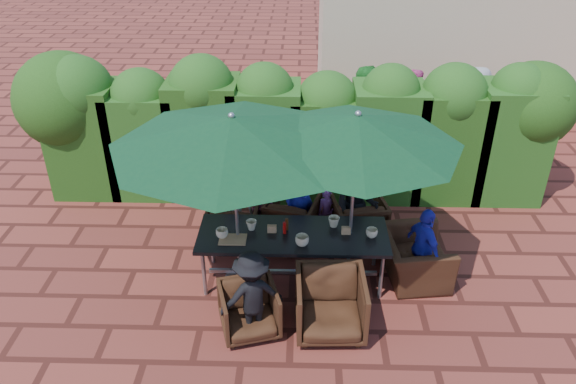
{
  "coord_description": "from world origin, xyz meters",
  "views": [
    {
      "loc": [
        0.11,
        -6.19,
        4.91
      ],
      "look_at": [
        -0.07,
        0.4,
        1.08
      ],
      "focal_mm": 35.0,
      "sensor_mm": 36.0,
      "label": 1
    }
  ],
  "objects_px": {
    "chair_far_mid": "(292,215)",
    "chair_near_right": "(331,302)",
    "umbrella_left": "(232,132)",
    "chair_near_left": "(249,308)",
    "chair_far_right": "(358,216)",
    "chair_end_right": "(415,251)",
    "chair_far_left": "(234,220)",
    "dining_table": "(293,238)",
    "umbrella_right": "(357,130)"
  },
  "relations": [
    {
      "from": "chair_far_right",
      "to": "chair_end_right",
      "type": "bearing_deg",
      "value": 116.23
    },
    {
      "from": "dining_table",
      "to": "umbrella_left",
      "type": "xyz_separation_m",
      "value": [
        -0.72,
        -0.05,
        1.54
      ]
    },
    {
      "from": "dining_table",
      "to": "chair_far_right",
      "type": "bearing_deg",
      "value": 46.88
    },
    {
      "from": "dining_table",
      "to": "umbrella_left",
      "type": "bearing_deg",
      "value": -175.94
    },
    {
      "from": "chair_end_right",
      "to": "umbrella_right",
      "type": "bearing_deg",
      "value": 86.24
    },
    {
      "from": "chair_far_left",
      "to": "chair_far_right",
      "type": "bearing_deg",
      "value": -172.9
    },
    {
      "from": "chair_far_left",
      "to": "chair_end_right",
      "type": "distance_m",
      "value": 2.64
    },
    {
      "from": "chair_end_right",
      "to": "chair_near_left",
      "type": "bearing_deg",
      "value": 109.91
    },
    {
      "from": "chair_end_right",
      "to": "chair_far_mid",
      "type": "bearing_deg",
      "value": 53.63
    },
    {
      "from": "chair_far_mid",
      "to": "chair_near_left",
      "type": "height_order",
      "value": "chair_far_mid"
    },
    {
      "from": "dining_table",
      "to": "chair_near_left",
      "type": "distance_m",
      "value": 1.16
    },
    {
      "from": "chair_far_right",
      "to": "umbrella_right",
      "type": "bearing_deg",
      "value": 67.54
    },
    {
      "from": "chair_near_right",
      "to": "umbrella_right",
      "type": "bearing_deg",
      "value": 72.04
    },
    {
      "from": "umbrella_left",
      "to": "chair_near_left",
      "type": "bearing_deg",
      "value": -77.02
    },
    {
      "from": "chair_far_left",
      "to": "chair_end_right",
      "type": "relative_size",
      "value": 0.77
    },
    {
      "from": "chair_far_mid",
      "to": "chair_near_right",
      "type": "relative_size",
      "value": 0.89
    },
    {
      "from": "chair_near_left",
      "to": "chair_far_mid",
      "type": "bearing_deg",
      "value": 60.79
    },
    {
      "from": "umbrella_left",
      "to": "chair_far_mid",
      "type": "distance_m",
      "value": 2.25
    },
    {
      "from": "chair_far_left",
      "to": "chair_far_right",
      "type": "relative_size",
      "value": 0.98
    },
    {
      "from": "chair_far_left",
      "to": "chair_far_mid",
      "type": "relative_size",
      "value": 1.01
    },
    {
      "from": "chair_end_right",
      "to": "chair_far_right",
      "type": "bearing_deg",
      "value": 30.32
    },
    {
      "from": "umbrella_right",
      "to": "chair_end_right",
      "type": "bearing_deg",
      "value": 3.14
    },
    {
      "from": "chair_far_left",
      "to": "chair_near_left",
      "type": "xyz_separation_m",
      "value": [
        0.38,
        -1.87,
        -0.04
      ]
    },
    {
      "from": "chair_far_left",
      "to": "chair_near_left",
      "type": "bearing_deg",
      "value": 104.41
    },
    {
      "from": "umbrella_left",
      "to": "chair_end_right",
      "type": "height_order",
      "value": "umbrella_left"
    },
    {
      "from": "dining_table",
      "to": "chair_far_right",
      "type": "xyz_separation_m",
      "value": [
        0.95,
        1.01,
        -0.29
      ]
    },
    {
      "from": "chair_near_left",
      "to": "chair_end_right",
      "type": "xyz_separation_m",
      "value": [
        2.15,
        1.08,
        0.09
      ]
    },
    {
      "from": "dining_table",
      "to": "umbrella_left",
      "type": "relative_size",
      "value": 0.83
    },
    {
      "from": "dining_table",
      "to": "chair_far_mid",
      "type": "relative_size",
      "value": 3.3
    },
    {
      "from": "chair_far_mid",
      "to": "chair_end_right",
      "type": "distance_m",
      "value": 1.92
    },
    {
      "from": "umbrella_left",
      "to": "chair_near_left",
      "type": "xyz_separation_m",
      "value": [
        0.22,
        -0.94,
        -1.87
      ]
    },
    {
      "from": "umbrella_left",
      "to": "chair_far_mid",
      "type": "height_order",
      "value": "umbrella_left"
    },
    {
      "from": "umbrella_left",
      "to": "chair_near_left",
      "type": "relative_size",
      "value": 4.35
    },
    {
      "from": "chair_far_right",
      "to": "chair_near_left",
      "type": "bearing_deg",
      "value": 43.03
    },
    {
      "from": "dining_table",
      "to": "chair_near_right",
      "type": "relative_size",
      "value": 2.95
    },
    {
      "from": "chair_near_left",
      "to": "chair_end_right",
      "type": "bearing_deg",
      "value": 10.82
    },
    {
      "from": "umbrella_right",
      "to": "chair_far_right",
      "type": "distance_m",
      "value": 2.07
    },
    {
      "from": "chair_end_right",
      "to": "umbrella_left",
      "type": "bearing_deg",
      "value": 86.67
    },
    {
      "from": "chair_far_mid",
      "to": "chair_far_right",
      "type": "relative_size",
      "value": 0.97
    },
    {
      "from": "chair_near_left",
      "to": "chair_near_right",
      "type": "relative_size",
      "value": 0.81
    },
    {
      "from": "umbrella_right",
      "to": "chair_far_mid",
      "type": "height_order",
      "value": "umbrella_right"
    },
    {
      "from": "dining_table",
      "to": "chair_far_mid",
      "type": "distance_m",
      "value": 1.08
    },
    {
      "from": "dining_table",
      "to": "chair_end_right",
      "type": "bearing_deg",
      "value": 3.35
    },
    {
      "from": "umbrella_left",
      "to": "chair_far_right",
      "type": "distance_m",
      "value": 2.69
    },
    {
      "from": "chair_far_left",
      "to": "chair_end_right",
      "type": "height_order",
      "value": "chair_end_right"
    },
    {
      "from": "chair_far_mid",
      "to": "chair_end_right",
      "type": "xyz_separation_m",
      "value": [
        1.67,
        -0.94,
        0.05
      ]
    },
    {
      "from": "umbrella_left",
      "to": "chair_near_right",
      "type": "distance_m",
      "value": 2.33
    },
    {
      "from": "chair_far_mid",
      "to": "chair_near_right",
      "type": "bearing_deg",
      "value": 120.06
    },
    {
      "from": "chair_near_right",
      "to": "chair_far_left",
      "type": "bearing_deg",
      "value": 124.45
    },
    {
      "from": "dining_table",
      "to": "chair_far_left",
      "type": "height_order",
      "value": "chair_far_left"
    }
  ]
}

